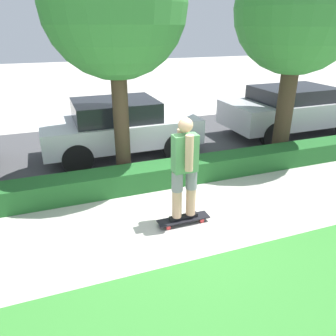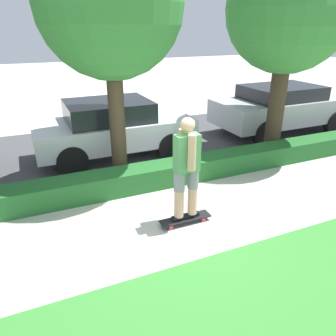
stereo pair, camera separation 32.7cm
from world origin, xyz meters
name	(u,v)px [view 1 (the left image)]	position (x,y,z in m)	size (l,w,h in m)	color
ground_plane	(177,224)	(0.00, 0.00, 0.00)	(60.00, 60.00, 0.00)	#BCB7AD
street_asphalt	(123,148)	(0.00, 4.20, 0.00)	(17.93, 5.00, 0.01)	#474749
hedge_row	(150,176)	(0.00, 1.60, 0.24)	(17.93, 0.60, 0.47)	#236028
skateboard	(183,219)	(0.11, -0.02, 0.08)	(0.94, 0.24, 0.10)	black
skater_person	(185,168)	(0.11, -0.02, 1.07)	(0.52, 0.47, 1.82)	black
tree_mid	(114,6)	(-0.44, 2.18, 3.57)	(2.78, 2.78, 4.99)	#423323
tree_far	(299,10)	(3.76, 2.12, 3.55)	(2.93, 2.93, 5.05)	#423323
parked_car_middle	(120,126)	(-0.17, 3.69, 0.79)	(4.02, 1.93, 1.48)	silver
parked_car_rear	(294,109)	(5.41, 3.66, 0.82)	(4.54, 1.98, 1.50)	#B7B7BC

